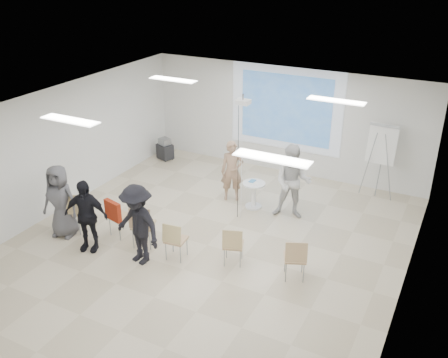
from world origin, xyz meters
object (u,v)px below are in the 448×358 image
at_px(chair_far_left, 71,209).
at_px(chair_right_far, 295,256).
at_px(pedestal_table, 254,193).
at_px(player_left, 232,167).
at_px(chair_left_mid, 117,215).
at_px(audience_mid, 137,220).
at_px(player_right, 293,178).
at_px(audience_outer, 60,197).
at_px(audience_left, 85,211).
at_px(chair_right_inner, 233,243).
at_px(chair_center, 174,238).
at_px(av_cart, 165,150).
at_px(flipchart_easel, 382,145).
at_px(chair_left_inner, 142,223).
at_px(laptop, 144,223).

xyz_separation_m(chair_far_left, chair_right_far, (5.04, 0.60, -0.06)).
distance_m(pedestal_table, player_left, 0.86).
relative_size(player_left, chair_left_mid, 1.93).
relative_size(player_left, chair_right_far, 1.98).
bearing_deg(audience_mid, pedestal_table, 83.20).
distance_m(player_right, audience_mid, 3.81).
bearing_deg(chair_far_left, player_right, 12.05).
bearing_deg(chair_far_left, audience_outer, -145.50).
bearing_deg(chair_left_mid, audience_mid, -15.89).
relative_size(chair_left_mid, audience_outer, 0.49).
distance_m(player_left, audience_left, 3.85).
height_order(chair_right_inner, audience_mid, audience_mid).
distance_m(chair_right_inner, chair_right_far, 1.28).
height_order(chair_center, audience_mid, audience_mid).
bearing_deg(player_right, audience_outer, -156.77).
relative_size(audience_left, audience_outer, 0.98).
relative_size(chair_right_inner, av_cart, 1.28).
bearing_deg(pedestal_table, chair_far_left, -136.64).
distance_m(player_left, chair_center, 3.01).
xyz_separation_m(chair_left_mid, audience_outer, (-1.12, -0.49, 0.39)).
height_order(chair_right_far, audience_mid, audience_mid).
bearing_deg(pedestal_table, chair_left_mid, -128.73).
relative_size(audience_outer, av_cart, 2.82).
relative_size(chair_center, chair_right_inner, 1.01).
height_order(flipchart_easel, av_cart, flipchart_easel).
distance_m(pedestal_table, audience_outer, 4.52).
distance_m(chair_far_left, chair_right_far, 5.08).
bearing_deg(chair_center, pedestal_table, 73.46).
bearing_deg(chair_right_inner, flipchart_easel, 47.00).
bearing_deg(chair_left_mid, chair_right_far, 18.14).
bearing_deg(audience_left, chair_left_inner, 15.07).
xyz_separation_m(chair_right_inner, av_cart, (-4.31, 4.07, -0.20)).
bearing_deg(player_right, chair_far_left, -157.56).
bearing_deg(player_left, pedestal_table, -40.46).
xyz_separation_m(chair_far_left, audience_outer, (-0.10, -0.16, 0.35)).
xyz_separation_m(chair_left_mid, audience_left, (-0.24, -0.69, 0.38)).
distance_m(chair_right_inner, audience_left, 3.13).
bearing_deg(av_cart, laptop, -42.03).
height_order(audience_mid, audience_outer, audience_mid).
bearing_deg(laptop, audience_outer, -4.28).
height_order(chair_far_left, audience_outer, audience_outer).
relative_size(pedestal_table, chair_right_far, 0.77).
distance_m(laptop, audience_left, 1.23).
height_order(audience_mid, av_cart, audience_mid).
relative_size(chair_far_left, chair_center, 1.15).
xyz_separation_m(chair_left_inner, chair_center, (0.87, -0.10, -0.07)).
xyz_separation_m(audience_mid, av_cart, (-2.56, 4.83, -0.67)).
height_order(chair_center, audience_left, audience_left).
relative_size(chair_center, flipchart_easel, 0.44).
bearing_deg(audience_outer, player_left, 41.14).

